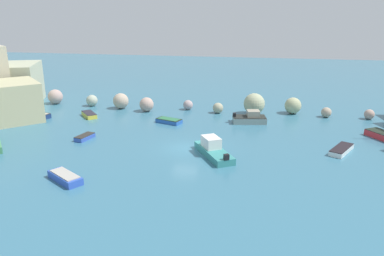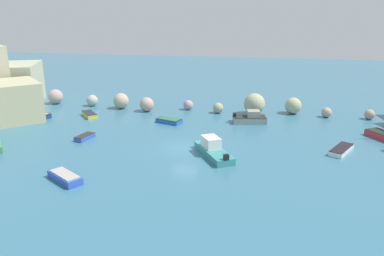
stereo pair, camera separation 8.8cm
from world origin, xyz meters
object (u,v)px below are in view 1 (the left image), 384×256
moored_boat_7 (341,150)px  moored_boat_2 (65,177)px  moored_boat_5 (85,137)px  moored_boat_0 (213,150)px  moored_boat_6 (250,118)px  moored_boat_10 (89,115)px  moored_boat_9 (169,121)px  moored_boat_4 (38,118)px

moored_boat_7 → moored_boat_2: bearing=143.7°
moored_boat_5 → moored_boat_7: (26.27, 1.16, 0.01)m
moored_boat_0 → moored_boat_2: 13.49m
moored_boat_2 → moored_boat_6: bearing=87.8°
moored_boat_0 → moored_boat_7: 12.55m
moored_boat_6 → moored_boat_7: (9.21, -8.57, -0.30)m
moored_boat_0 → moored_boat_6: bearing=-45.2°
moored_boat_0 → moored_boat_10: moored_boat_0 is taller
moored_boat_9 → moored_boat_10: size_ratio=1.09×
moored_boat_4 → moored_boat_6: (26.18, 4.06, 0.22)m
moored_boat_4 → moored_boat_7: bearing=-78.6°
moored_boat_2 → moored_boat_10: (-6.79, 18.42, -0.03)m
moored_boat_6 → moored_boat_9: moored_boat_6 is taller
moored_boat_2 → moored_boat_6: moored_boat_6 is taller
moored_boat_6 → moored_boat_10: 20.67m
moored_boat_6 → moored_boat_10: size_ratio=1.38×
moored_boat_9 → moored_boat_10: moored_boat_10 is taller
moored_boat_6 → moored_boat_5: bearing=-160.3°
moored_boat_2 → moored_boat_10: 19.63m
moored_boat_0 → moored_boat_5: moored_boat_0 is taller
moored_boat_7 → moored_boat_10: moored_boat_10 is taller
moored_boat_0 → moored_boat_2: moored_boat_0 is taller
moored_boat_4 → moored_boat_0: bearing=-89.6°
moored_boat_2 → moored_boat_4: bearing=161.2°
moored_boat_2 → moored_boat_7: moored_boat_2 is taller
moored_boat_2 → moored_boat_9: moored_boat_2 is taller
moored_boat_5 → moored_boat_6: (17.06, 9.73, 0.31)m
moored_boat_9 → moored_boat_10: (-10.88, 0.75, 0.00)m
moored_boat_5 → moored_boat_0: bearing=94.5°
moored_boat_0 → moored_boat_7: (12.13, 3.18, -0.32)m
moored_boat_6 → moored_boat_7: moored_boat_6 is taller
moored_boat_2 → moored_boat_10: size_ratio=1.17×
moored_boat_6 → moored_boat_9: size_ratio=1.27×
moored_boat_2 → moored_boat_6: 24.05m
moored_boat_0 → moored_boat_4: moored_boat_0 is taller
moored_boat_6 → moored_boat_7: 12.58m
moored_boat_0 → moored_boat_5: (-14.14, 2.02, -0.33)m
moored_boat_6 → moored_boat_2: bearing=-135.1°
moored_boat_10 → moored_boat_2: bearing=-21.5°
moored_boat_6 → moored_boat_4: bearing=178.8°
moored_boat_7 → moored_boat_10: size_ratio=1.25×
moored_boat_0 → moored_boat_4: 24.50m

